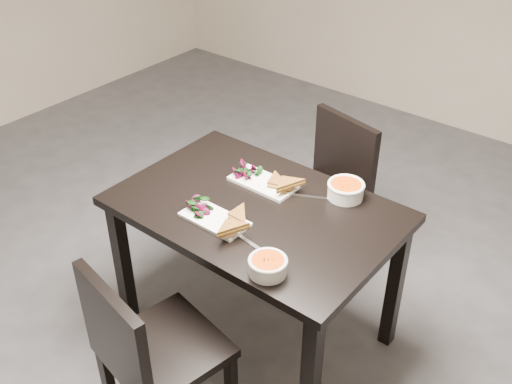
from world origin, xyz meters
TOP-DOWN VIEW (x-y plane):
  - ground at (0.00, 0.00)m, footprint 5.00×5.00m
  - table at (0.45, -0.18)m, footprint 1.20×0.80m
  - chair_near at (0.48, -0.88)m, footprint 0.49×0.49m
  - chair_far at (0.40, 0.50)m, footprint 0.50×0.50m
  - plate_near at (0.39, -0.37)m, footprint 0.29×0.14m
  - sandwich_near at (0.45, -0.36)m, footprint 0.15×0.11m
  - salad_near at (0.29, -0.37)m, footprint 0.09×0.08m
  - soup_bowl_near at (0.76, -0.49)m, footprint 0.15×0.15m
  - cutlery_near at (0.60, -0.39)m, footprint 0.18×0.04m
  - plate_far at (0.37, -0.03)m, footprint 0.30×0.15m
  - sandwich_far at (0.44, -0.04)m, footprint 0.18×0.16m
  - salad_far at (0.27, -0.03)m, footprint 0.10×0.09m
  - soup_bowl_far at (0.72, 0.12)m, footprint 0.16×0.16m
  - cutlery_far at (0.61, 0.03)m, footprint 0.17×0.10m

SIDE VIEW (x-z plane):
  - ground at x=0.00m, z-range 0.00..0.00m
  - chair_near at x=0.48m, z-range 0.06..0.91m
  - chair_far at x=0.40m, z-range 0.06..0.91m
  - table at x=0.45m, z-range 0.28..1.03m
  - cutlery_near at x=0.60m, z-range 0.75..0.75m
  - cutlery_far at x=0.61m, z-range 0.75..0.75m
  - plate_near at x=0.39m, z-range 0.75..0.76m
  - plate_far at x=0.37m, z-range 0.75..0.77m
  - salad_near at x=0.29m, z-range 0.76..0.80m
  - salad_far at x=0.27m, z-range 0.77..0.81m
  - soup_bowl_near at x=0.76m, z-range 0.75..0.82m
  - sandwich_near at x=0.45m, z-range 0.76..0.81m
  - sandwich_far at x=0.44m, z-range 0.77..0.81m
  - soup_bowl_far at x=0.72m, z-range 0.75..0.83m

